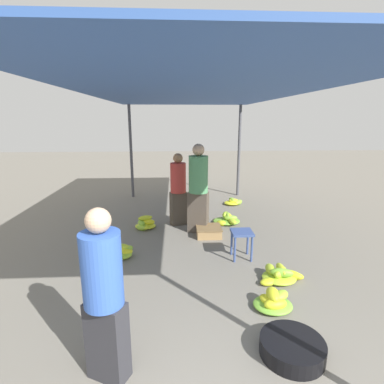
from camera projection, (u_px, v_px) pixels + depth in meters
The scene contains 15 objects.
canopy_post_back_left at pixel (131, 152), 8.50m from camera, with size 0.08×0.08×2.62m, color #4C4C51.
canopy_post_back_right at pixel (239, 151), 8.67m from camera, with size 0.08×0.08×2.62m, color #4C4C51.
canopy_tarp at pixel (193, 93), 4.85m from camera, with size 3.51×7.47×0.04m, color #33569E.
vendor_foreground at pixel (104, 295), 2.48m from camera, with size 0.44×0.44×1.56m.
stool at pixel (242, 237), 4.84m from camera, with size 0.34×0.34×0.47m.
basin_black at pixel (292, 348), 2.88m from camera, with size 0.62×0.62×0.16m.
banana_pile_left_0 at pixel (120, 252), 4.90m from camera, with size 0.48×0.41×0.23m.
banana_pile_left_1 at pixel (145, 224), 6.25m from camera, with size 0.43×0.51×0.27m.
banana_pile_right_0 at pixel (273, 302), 3.58m from camera, with size 0.47×0.41×0.25m.
banana_pile_right_1 at pixel (234, 202), 7.96m from camera, with size 0.53×0.36×0.19m.
banana_pile_right_2 at pixel (227, 220), 6.52m from camera, with size 0.59×0.60×0.25m.
banana_pile_right_3 at pixel (280, 275), 4.22m from camera, with size 0.69×0.47×0.23m.
crate_near at pixel (209, 231), 5.84m from camera, with size 0.48×0.48×0.18m.
shopper_walking_mid at pixel (198, 187), 5.86m from camera, with size 0.48×0.48×1.77m.
shopper_walking_far at pixel (178, 188), 6.32m from camera, with size 0.42×0.42×1.54m.
Camera 1 is at (-0.30, -1.25, 2.23)m, focal length 28.00 mm.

